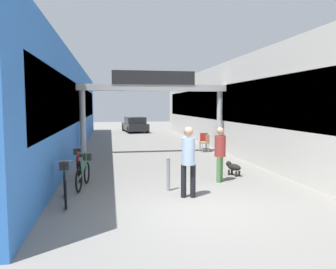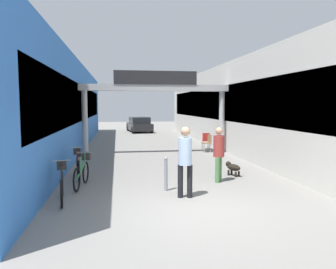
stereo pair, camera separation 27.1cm
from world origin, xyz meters
name	(u,v)px [view 1 (the left image)]	position (x,y,z in m)	size (l,w,h in m)	color
ground_plane	(204,209)	(0.00, 0.00, 0.00)	(80.00, 80.00, 0.00)	gray
storefront_left	(52,107)	(-5.09, 11.00, 2.26)	(3.00, 26.00, 4.51)	blue
storefront_right	(235,107)	(5.09, 11.00, 2.26)	(3.00, 26.00, 4.51)	beige
arcade_sign_gateway	(154,96)	(0.00, 8.68, 2.81)	(7.40, 0.47, 4.00)	#B2B2B2
pedestrian_with_dog	(220,151)	(1.25, 2.55, 0.97)	(0.47, 0.47, 1.70)	#4C7F47
pedestrian_companion	(188,157)	(-0.13, 1.01, 1.06)	(0.40, 0.39, 1.83)	black
dog_on_leash	(233,167)	(1.99, 3.32, 0.29)	(0.47, 0.66, 0.46)	black
bicycle_black_nearest	(65,184)	(-3.21, 1.20, 0.44)	(0.46, 1.68, 0.98)	black
bicycle_green_second	(84,172)	(-2.86, 2.61, 0.44)	(0.46, 1.68, 0.98)	black
bicycle_red_third	(78,165)	(-3.13, 3.84, 0.44)	(0.46, 1.68, 0.98)	black
bollard_post_metal	(168,173)	(-0.52, 1.76, 0.48)	(0.10, 0.10, 0.95)	gray
cafe_chair_wood_nearer	(206,141)	(2.68, 8.89, 0.54)	(0.46, 0.46, 0.89)	gray
cafe_chair_red_farther	(204,139)	(2.88, 9.89, 0.54)	(0.48, 0.48, 0.89)	gray
parked_car_black	(135,125)	(0.09, 21.99, 0.64)	(2.18, 4.17, 1.33)	black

